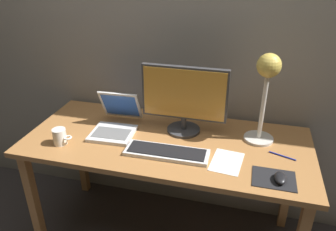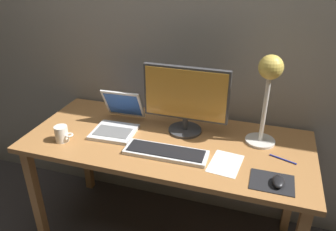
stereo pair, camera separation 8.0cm
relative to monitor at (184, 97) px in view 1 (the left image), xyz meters
name	(u,v)px [view 1 (the left image)]	position (x,y,z in m)	size (l,w,h in m)	color
back_wall	(184,25)	(-0.07, 0.28, 0.34)	(4.80, 0.06, 2.60)	gray
desk	(167,151)	(-0.07, -0.12, -0.30)	(1.60, 0.70, 0.74)	#A8703D
monitor	(184,97)	(0.00, 0.00, 0.00)	(0.49, 0.19, 0.40)	#38383A
keyboard_main	(167,152)	(-0.03, -0.27, -0.20)	(0.44, 0.15, 0.03)	silver
laptop	(116,120)	(-0.39, -0.08, -0.16)	(0.26, 0.34, 0.22)	silver
desk_lamp	(267,81)	(0.43, 0.01, 0.14)	(0.16, 0.16, 0.50)	beige
mousepad	(274,179)	(0.51, -0.34, -0.21)	(0.20, 0.16, 0.00)	black
mouse	(280,178)	(0.53, -0.35, -0.20)	(0.06, 0.10, 0.03)	black
coffee_mug	(60,137)	(-0.63, -0.31, -0.17)	(0.11, 0.07, 0.09)	white
paper_sheet_near_mouse	(227,162)	(0.28, -0.26, -0.22)	(0.15, 0.21, 0.00)	white
pen	(282,156)	(0.55, -0.13, -0.21)	(0.01, 0.01, 0.14)	#2633A5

